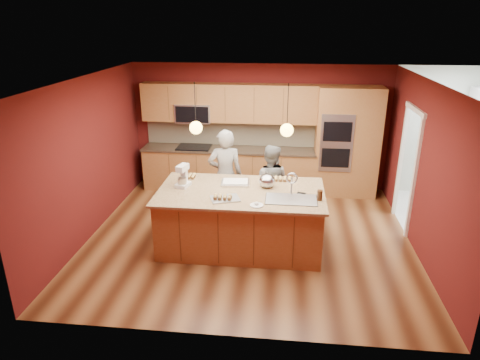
# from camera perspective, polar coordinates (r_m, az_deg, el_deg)

# --- Properties ---
(floor) EXTENTS (5.50, 5.50, 0.00)m
(floor) POSITION_cam_1_polar(r_m,az_deg,el_deg) (7.53, 1.21, -7.59)
(floor) COLOR #442110
(floor) RESTS_ON ground
(ceiling) EXTENTS (5.50, 5.50, 0.00)m
(ceiling) POSITION_cam_1_polar(r_m,az_deg,el_deg) (6.68, 1.39, 13.22)
(ceiling) COLOR silver
(ceiling) RESTS_ON ground
(wall_back) EXTENTS (5.50, 0.00, 5.50)m
(wall_back) POSITION_cam_1_polar(r_m,az_deg,el_deg) (9.39, 2.62, 7.05)
(wall_back) COLOR #511211
(wall_back) RESTS_ON ground
(wall_front) EXTENTS (5.50, 0.00, 5.50)m
(wall_front) POSITION_cam_1_polar(r_m,az_deg,el_deg) (4.70, -1.36, -7.56)
(wall_front) COLOR #511211
(wall_front) RESTS_ON ground
(wall_left) EXTENTS (0.00, 5.00, 5.00)m
(wall_left) POSITION_cam_1_polar(r_m,az_deg,el_deg) (7.71, -19.54, 2.76)
(wall_left) COLOR #511211
(wall_left) RESTS_ON ground
(wall_right) EXTENTS (0.00, 5.00, 5.00)m
(wall_right) POSITION_cam_1_polar(r_m,az_deg,el_deg) (7.31, 23.32, 1.27)
(wall_right) COLOR #511211
(wall_right) RESTS_ON ground
(cabinet_run) EXTENTS (3.74, 0.64, 2.30)m
(cabinet_run) POSITION_cam_1_polar(r_m,az_deg,el_deg) (9.30, -1.71, 4.60)
(cabinet_run) COLOR #955827
(cabinet_run) RESTS_ON floor
(oven_column) EXTENTS (1.30, 0.62, 2.30)m
(oven_column) POSITION_cam_1_polar(r_m,az_deg,el_deg) (9.22, 14.04, 4.90)
(oven_column) COLOR #955827
(oven_column) RESTS_ON floor
(doorway_trim) EXTENTS (0.08, 1.11, 2.20)m
(doorway_trim) POSITION_cam_1_polar(r_m,az_deg,el_deg) (8.12, 21.37, 1.17)
(doorway_trim) COLOR white
(doorway_trim) RESTS_ON wall_right
(pendant_left) EXTENTS (0.20, 0.20, 0.80)m
(pendant_left) POSITION_cam_1_polar(r_m,az_deg,el_deg) (6.65, -5.90, 6.98)
(pendant_left) COLOR black
(pendant_left) RESTS_ON ceiling
(pendant_right) EXTENTS (0.20, 0.20, 0.80)m
(pendant_right) POSITION_cam_1_polar(r_m,az_deg,el_deg) (6.51, 6.26, 6.66)
(pendant_right) COLOR black
(pendant_right) RESTS_ON ceiling
(island) EXTENTS (2.67, 1.49, 1.36)m
(island) POSITION_cam_1_polar(r_m,az_deg,el_deg) (7.05, 0.23, -5.09)
(island) COLOR #955827
(island) RESTS_ON floor
(person_left) EXTENTS (0.70, 0.53, 1.73)m
(person_left) POSITION_cam_1_polar(r_m,az_deg,el_deg) (7.87, -1.98, 0.63)
(person_left) COLOR black
(person_left) RESTS_ON floor
(person_right) EXTENTS (0.78, 0.65, 1.47)m
(person_right) POSITION_cam_1_polar(r_m,az_deg,el_deg) (7.85, 3.99, -0.50)
(person_right) COLOR gray
(person_right) RESTS_ON floor
(stand_mixer) EXTENTS (0.25, 0.30, 0.37)m
(stand_mixer) POSITION_cam_1_polar(r_m,az_deg,el_deg) (7.06, -7.63, 0.38)
(stand_mixer) COLOR silver
(stand_mixer) RESTS_ON island
(sheet_cake) EXTENTS (0.50, 0.39, 0.05)m
(sheet_cake) POSITION_cam_1_polar(r_m,az_deg,el_deg) (7.15, -0.61, -0.32)
(sheet_cake) COLOR silver
(sheet_cake) RESTS_ON island
(cooling_rack) EXTENTS (0.51, 0.43, 0.02)m
(cooling_rack) POSITION_cam_1_polar(r_m,az_deg,el_deg) (6.55, -2.00, -2.50)
(cooling_rack) COLOR #AEB1B6
(cooling_rack) RESTS_ON island
(mixing_bowl) EXTENTS (0.27, 0.27, 0.23)m
(mixing_bowl) POSITION_cam_1_polar(r_m,az_deg,el_deg) (6.99, 3.63, -0.12)
(mixing_bowl) COLOR #B9BCC0
(mixing_bowl) RESTS_ON island
(plate) EXTENTS (0.20, 0.20, 0.01)m
(plate) POSITION_cam_1_polar(r_m,az_deg,el_deg) (6.33, 2.23, -3.38)
(plate) COLOR silver
(plate) RESTS_ON island
(tumbler) EXTENTS (0.08, 0.08, 0.16)m
(tumbler) POSITION_cam_1_polar(r_m,az_deg,el_deg) (6.60, 10.58, -2.02)
(tumbler) COLOR #361C0D
(tumbler) RESTS_ON island
(phone) EXTENTS (0.15, 0.11, 0.01)m
(phone) POSITION_cam_1_polar(r_m,az_deg,el_deg) (6.82, 8.19, -1.76)
(phone) COLOR black
(phone) RESTS_ON island
(cupcakes_left) EXTENTS (0.14, 0.21, 0.06)m
(cupcakes_left) POSITION_cam_1_polar(r_m,az_deg,el_deg) (7.46, -6.46, 0.53)
(cupcakes_left) COLOR #DCB663
(cupcakes_left) RESTS_ON island
(cupcakes_rack) EXTENTS (0.30, 0.15, 0.07)m
(cupcakes_rack) POSITION_cam_1_polar(r_m,az_deg,el_deg) (6.50, -2.36, -2.28)
(cupcakes_rack) COLOR #DCB663
(cupcakes_rack) RESTS_ON island
(cupcakes_right) EXTENTS (0.32, 0.16, 0.07)m
(cupcakes_right) POSITION_cam_1_polar(r_m,az_deg,el_deg) (7.30, 5.72, 0.15)
(cupcakes_right) COLOR #DCB663
(cupcakes_right) RESTS_ON island
(dryer) EXTENTS (0.64, 0.65, 0.89)m
(dryer) POSITION_cam_1_polar(r_m,az_deg,el_deg) (9.50, 28.25, -1.04)
(dryer) COLOR silver
(dryer) RESTS_ON floor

